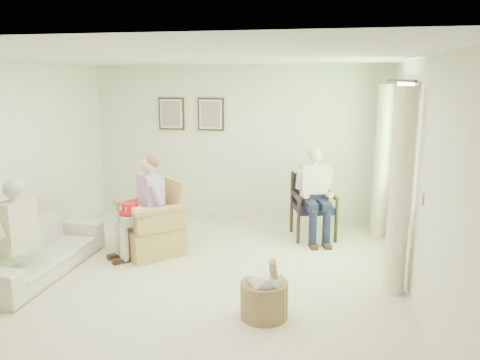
{
  "coord_description": "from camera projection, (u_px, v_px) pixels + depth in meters",
  "views": [
    {
      "loc": [
        1.57,
        -5.0,
        2.38
      ],
      "look_at": [
        0.4,
        0.98,
        1.05
      ],
      "focal_mm": 35.0,
      "sensor_mm": 36.0,
      "label": 1
    }
  ],
  "objects": [
    {
      "name": "curtain_left",
      "position": [
        400.0,
        193.0,
        5.12
      ],
      "size": [
        0.34,
        0.34,
        2.3
      ],
      "primitive_type": "cylinder",
      "color": "beige",
      "rests_on": "ground"
    },
    {
      "name": "wicker_armchair",
      "position": [
        152.0,
        230.0,
        6.49
      ],
      "size": [
        0.79,
        0.79,
        1.01
      ],
      "rotation": [
        0.0,
        0.0,
        -0.79
      ],
      "color": "tan",
      "rests_on": "ground"
    },
    {
      "name": "person_wicker",
      "position": [
        147.0,
        200.0,
        6.26
      ],
      "size": [
        0.4,
        0.62,
        1.34
      ],
      "rotation": [
        0.0,
        0.0,
        -0.79
      ],
      "color": "beige",
      "rests_on": "ground"
    },
    {
      "name": "person_dark",
      "position": [
        314.0,
        188.0,
        6.92
      ],
      "size": [
        0.4,
        0.62,
        1.35
      ],
      "rotation": [
        0.0,
        0.0,
        0.28
      ],
      "color": "#191836",
      "rests_on": "ground"
    },
    {
      "name": "back_wall",
      "position": [
        237.0,
        143.0,
        7.95
      ],
      "size": [
        5.0,
        0.04,
        2.6
      ],
      "primitive_type": "cube",
      "color": "silver",
      "rests_on": "ground"
    },
    {
      "name": "framed_print_right",
      "position": [
        211.0,
        114.0,
        7.9
      ],
      "size": [
        0.45,
        0.05,
        0.55
      ],
      "color": "#382114",
      "rests_on": "back_wall"
    },
    {
      "name": "sofa",
      "position": [
        37.0,
        251.0,
        5.78
      ],
      "size": [
        2.0,
        0.78,
        0.59
      ],
      "primitive_type": "imported",
      "rotation": [
        0.0,
        0.0,
        1.57
      ],
      "color": "beige",
      "rests_on": "ground"
    },
    {
      "name": "wood_armchair",
      "position": [
        314.0,
        203.0,
        7.13
      ],
      "size": [
        0.61,
        0.58,
        0.95
      ],
      "rotation": [
        0.0,
        0.0,
        0.28
      ],
      "color": "black",
      "rests_on": "ground"
    },
    {
      "name": "front_wall",
      "position": [
        47.0,
        271.0,
        2.68
      ],
      "size": [
        5.0,
        0.04,
        2.6
      ],
      "primitive_type": "cube",
      "color": "silver",
      "rests_on": "ground"
    },
    {
      "name": "window",
      "position": [
        403.0,
        142.0,
        5.94
      ],
      "size": [
        0.13,
        2.5,
        1.63
      ],
      "color": "#2D6B23",
      "rests_on": "right_wall"
    },
    {
      "name": "curtain_right",
      "position": [
        382.0,
        162.0,
        7.0
      ],
      "size": [
        0.34,
        0.34,
        2.3
      ],
      "primitive_type": "cylinder",
      "color": "beige",
      "rests_on": "ground"
    },
    {
      "name": "framed_print_left",
      "position": [
        171.0,
        114.0,
        8.03
      ],
      "size": [
        0.45,
        0.05,
        0.55
      ],
      "color": "#382114",
      "rests_on": "back_wall"
    },
    {
      "name": "red_hat",
      "position": [
        130.0,
        209.0,
        6.19
      ],
      "size": [
        0.31,
        0.31,
        0.14
      ],
      "color": "red",
      "rests_on": "person_wicker"
    },
    {
      "name": "person_sofa",
      "position": [
        12.0,
        229.0,
        5.31
      ],
      "size": [
        0.42,
        0.62,
        1.25
      ],
      "rotation": [
        0.0,
        0.0,
        -1.75
      ],
      "color": "beige",
      "rests_on": "ground"
    },
    {
      "name": "hatbox",
      "position": [
        264.0,
        291.0,
        4.71
      ],
      "size": [
        0.64,
        0.64,
        0.71
      ],
      "color": "tan",
      "rests_on": "ground"
    },
    {
      "name": "right_wall",
      "position": [
        421.0,
        185.0,
        4.85
      ],
      "size": [
        0.04,
        5.5,
        2.6
      ],
      "primitive_type": "cube",
      "color": "silver",
      "rests_on": "ground"
    },
    {
      "name": "floor",
      "position": [
        192.0,
        281.0,
        5.6
      ],
      "size": [
        5.5,
        5.5,
        0.0
      ],
      "primitive_type": "plane",
      "color": "beige",
      "rests_on": "ground"
    },
    {
      "name": "ceiling",
      "position": [
        187.0,
        57.0,
        5.04
      ],
      "size": [
        5.0,
        5.5,
        0.02
      ],
      "primitive_type": "cube",
      "color": "white",
      "rests_on": "back_wall"
    }
  ]
}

